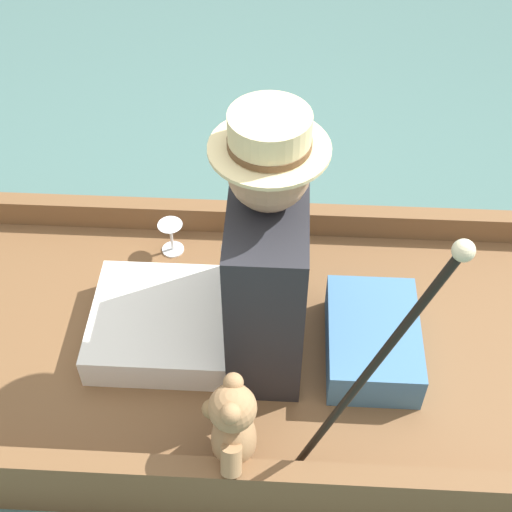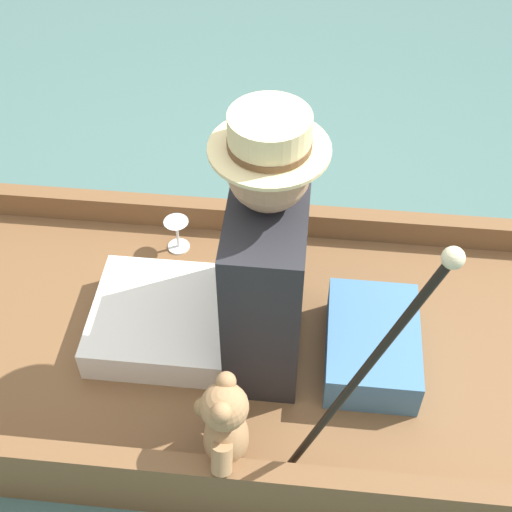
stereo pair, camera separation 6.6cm
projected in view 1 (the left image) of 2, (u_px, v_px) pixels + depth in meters
The scene contains 7 objects.
ground_plane at pixel (249, 366), 2.34m from camera, with size 16.00×16.00×0.00m, color #476B66.
punt_boat at pixel (248, 351), 2.27m from camera, with size 1.03×3.12×0.26m.
seat_cushion at pixel (372, 340), 2.13m from camera, with size 0.39×0.27×0.13m.
seated_person at pixel (242, 272), 2.00m from camera, with size 0.45×0.68×0.84m.
teddy_bear at pixel (232, 429), 1.83m from camera, with size 0.24×0.14×0.34m.
wine_glass at pixel (171, 231), 2.41m from camera, with size 0.08×0.08×0.12m.
walking_cane at pixel (379, 358), 1.55m from camera, with size 0.04×0.30×0.89m.
Camera 1 is at (-1.32, -0.09, 1.96)m, focal length 50.00 mm.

